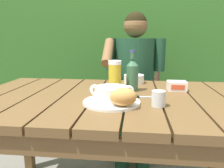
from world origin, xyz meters
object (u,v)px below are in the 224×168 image
water_glass_small (158,99)px  diner_bowl (134,79)px  chair_near_diner (134,98)px  beer_bottle (132,74)px  bread_roll (123,97)px  butter_tub (177,86)px  serving_plate (112,102)px  soup_bowl (112,93)px  beer_glass (115,77)px  table_knife (139,97)px  person_eating (134,76)px

water_glass_small → diner_bowl: size_ratio=0.53×
chair_near_diner → water_glass_small: bearing=-83.7°
beer_bottle → diner_bowl: 0.23m
bread_roll → butter_tub: (0.28, 0.37, -0.02)m
serving_plate → soup_bowl: (0.00, 0.00, 0.04)m
chair_near_diner → water_glass_small: 1.08m
butter_tub → serving_plate: bearing=-138.8°
beer_bottle → butter_tub: bearing=8.5°
beer_glass → butter_tub: bearing=15.4°
butter_tub → table_knife: (-0.22, -0.19, -0.02)m
serving_plate → water_glass_small: water_glass_small is taller
chair_near_diner → serving_plate: (-0.09, -1.02, 0.26)m
chair_near_diner → table_knife: bearing=-88.1°
serving_plate → diner_bowl: diner_bowl is taller
person_eating → butter_tub: 0.58m
beer_bottle → butter_tub: 0.27m
water_glass_small → table_knife: water_glass_small is taller
soup_bowl → table_knife: soup_bowl is taller
person_eating → serving_plate: person_eating is taller
chair_near_diner → beer_bottle: 0.83m
butter_tub → diner_bowl: size_ratio=0.80×
chair_near_diner → water_glass_small: chair_near_diner is taller
person_eating → beer_glass: 0.63m
soup_bowl → beer_glass: bearing=91.7°
bread_roll → water_glass_small: bread_roll is taller
beer_glass → butter_tub: beer_glass is taller
serving_plate → soup_bowl: 0.04m
person_eating → diner_bowl: bearing=-89.5°
beer_bottle → water_glass_small: beer_bottle is taller
beer_glass → water_glass_small: beer_glass is taller
beer_glass → beer_bottle: size_ratio=0.77×
soup_bowl → diner_bowl: 0.49m
person_eating → butter_tub: (0.25, -0.52, 0.03)m
person_eating → bread_roll: size_ratio=9.94×
bread_roll → water_glass_small: (0.15, 0.05, -0.02)m
soup_bowl → water_glass_small: soup_bowl is taller
beer_glass → table_knife: beer_glass is taller
butter_tub → table_knife: size_ratio=0.73×
beer_bottle → table_knife: bearing=-76.0°
chair_near_diner → serving_plate: size_ratio=3.70×
beer_bottle → water_glass_small: bearing=-66.5°
water_glass_small → butter_tub: water_glass_small is taller
table_knife → beer_bottle: bearing=104.0°
person_eating → bread_roll: bearing=-92.1°
table_knife → diner_bowl: 0.37m
chair_near_diner → person_eating: bearing=-90.8°
serving_plate → table_knife: (0.12, 0.11, -0.00)m
person_eating → water_glass_small: size_ratio=17.71×
person_eating → soup_bowl: person_eating is taller
butter_tub → diner_bowl: 0.31m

